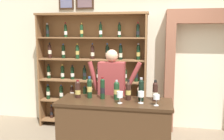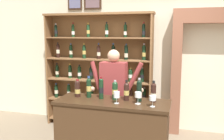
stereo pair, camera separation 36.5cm
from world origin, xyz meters
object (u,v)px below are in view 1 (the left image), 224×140
object	(u,v)px
shopkeeper	(112,88)
tasting_bottle_vin_santo	(78,89)
wine_glass_left	(156,98)
tasting_counter	(114,134)
tasting_bottle_chianti	(90,88)
wine_glass_center	(120,95)
tasting_bottle_prosecco	(103,88)
tasting_bottle_riserva	(155,91)
tasting_bottle_grappa	(141,90)
tasting_bottle_bianco	(117,90)
wine_shelf	(92,69)
tasting_bottle_super_tuscan	(128,91)
wine_glass_spare	(141,94)

from	to	relation	value
shopkeeper	tasting_bottle_vin_santo	distance (m)	0.65
tasting_bottle_vin_santo	wine_glass_left	xyz separation A→B (m)	(1.11, -0.20, -0.02)
tasting_counter	shopkeeper	distance (m)	0.78
tasting_bottle_chianti	wine_glass_center	world-z (taller)	tasting_bottle_chianti
wine_glass_left	wine_glass_center	bearing A→B (deg)	177.47
tasting_bottle_prosecco	tasting_bottle_riserva	distance (m)	0.73
tasting_bottle_grappa	tasting_bottle_vin_santo	bearing A→B (deg)	-179.68
tasting_bottle_vin_santo	tasting_bottle_bianco	distance (m)	0.56
tasting_bottle_chianti	tasting_bottle_bianco	world-z (taller)	tasting_bottle_chianti
tasting_bottle_prosecco	tasting_bottle_grappa	size ratio (longest dim) A/B	0.98
wine_shelf	shopkeeper	world-z (taller)	wine_shelf
wine_shelf	tasting_bottle_grappa	world-z (taller)	wine_shelf
tasting_bottle_chianti	tasting_counter	bearing A→B (deg)	-13.25
tasting_bottle_super_tuscan	wine_glass_center	distance (m)	0.21
tasting_bottle_vin_santo	tasting_bottle_super_tuscan	world-z (taller)	tasting_bottle_super_tuscan
wine_shelf	tasting_bottle_bianco	xyz separation A→B (m)	(0.71, -1.32, -0.08)
tasting_bottle_super_tuscan	tasting_bottle_bianco	bearing A→B (deg)	178.32
shopkeeper	tasting_bottle_prosecco	distance (m)	0.51
shopkeeper	tasting_bottle_chianti	distance (m)	0.54
tasting_bottle_prosecco	tasting_bottle_riserva	bearing A→B (deg)	2.56
shopkeeper	tasting_bottle_chianti	size ratio (longest dim) A/B	5.21
tasting_bottle_grappa	tasting_bottle_riserva	distance (m)	0.19
tasting_bottle_super_tuscan	tasting_bottle_grappa	xyz separation A→B (m)	(0.18, -0.00, 0.02)
tasting_bottle_grappa	tasting_bottle_riserva	world-z (taller)	tasting_bottle_grappa
tasting_bottle_prosecco	tasting_bottle_grappa	distance (m)	0.54
tasting_bottle_vin_santo	tasting_bottle_grappa	bearing A→B (deg)	0.32
tasting_bottle_riserva	tasting_counter	bearing A→B (deg)	-169.45
tasting_bottle_prosecco	wine_glass_left	xyz separation A→B (m)	(0.75, -0.20, -0.05)
tasting_bottle_prosecco	tasting_bottle_bianco	size ratio (longest dim) A/B	1.15
wine_glass_center	tasting_bottle_grappa	bearing A→B (deg)	34.26
wine_glass_spare	tasting_bottle_bianco	bearing A→B (deg)	158.85
shopkeeper	tasting_bottle_prosecco	world-z (taller)	shopkeeper
tasting_bottle_vin_santo	wine_glass_spare	world-z (taller)	tasting_bottle_vin_santo
shopkeeper	tasting_bottle_bianco	world-z (taller)	shopkeeper
tasting_bottle_riserva	wine_glass_left	xyz separation A→B (m)	(0.02, -0.23, -0.03)
tasting_bottle_chianti	tasting_bottle_grappa	xyz separation A→B (m)	(0.74, -0.01, -0.00)
tasting_counter	tasting_bottle_chianti	bearing A→B (deg)	166.75
wine_shelf	tasting_bottle_chianti	world-z (taller)	wine_shelf
shopkeeper	wine_glass_center	world-z (taller)	shopkeeper
tasting_bottle_vin_santo	wine_glass_left	bearing A→B (deg)	-10.08
shopkeeper	wine_glass_left	bearing A→B (deg)	-44.40
shopkeeper	tasting_bottle_vin_santo	xyz separation A→B (m)	(-0.41, -0.49, 0.08)
wine_glass_spare	wine_shelf	bearing A→B (deg)	125.94
tasting_counter	tasting_bottle_vin_santo	size ratio (longest dim) A/B	6.05
wine_glass_center	wine_glass_left	world-z (taller)	wine_glass_center
wine_glass_left	shopkeeper	bearing A→B (deg)	135.60
tasting_bottle_grappa	wine_glass_center	xyz separation A→B (m)	(-0.27, -0.18, -0.03)
tasting_bottle_vin_santo	tasting_bottle_super_tuscan	xyz separation A→B (m)	(0.73, 0.01, 0.01)
tasting_bottle_super_tuscan	tasting_bottle_grappa	bearing A→B (deg)	-0.84
tasting_bottle_grappa	tasting_bottle_bianco	bearing A→B (deg)	178.75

